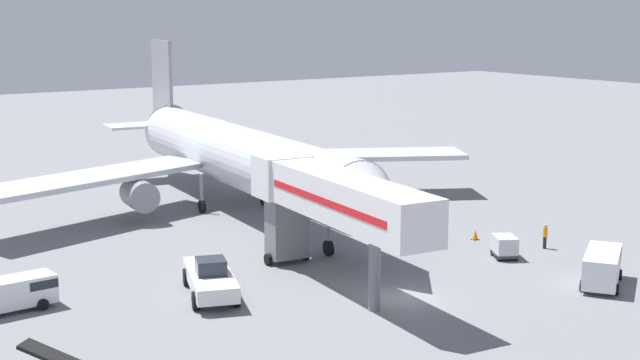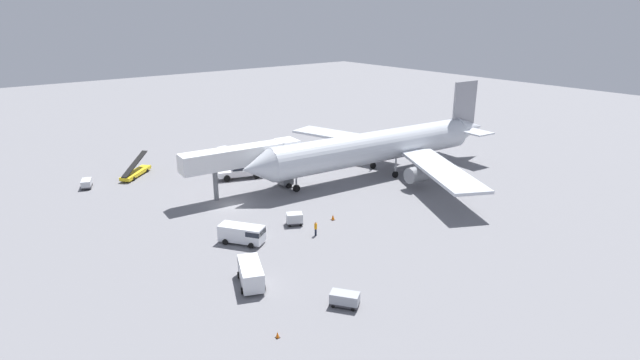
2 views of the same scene
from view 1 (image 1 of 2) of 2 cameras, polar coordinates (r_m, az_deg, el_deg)
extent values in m
plane|color=slate|center=(53.95, 5.46, -7.56)|extent=(300.00, 300.00, 0.00)
cylinder|color=silver|center=(74.69, -4.94, 1.45)|extent=(8.68, 38.13, 5.09)
cone|color=silver|center=(56.25, 3.71, -1.61)|extent=(5.39, 4.93, 4.99)
cone|color=silver|center=(95.39, -10.33, 3.57)|extent=(5.48, 7.40, 4.83)
cube|color=gray|center=(93.28, -10.09, 6.32)|extent=(0.88, 5.48, 8.14)
cube|color=silver|center=(94.26, -8.15, 3.70)|extent=(6.46, 4.55, 0.24)
cube|color=silver|center=(92.34, -11.71, 3.44)|extent=(6.46, 4.55, 0.24)
cube|color=silver|center=(82.93, 1.96, 1.61)|extent=(21.34, 14.64, 0.44)
cube|color=silver|center=(73.86, -14.51, 0.14)|extent=(21.89, 11.28, 0.44)
cylinder|color=gray|center=(80.30, 0.21, 0.21)|extent=(2.77, 3.44, 2.47)
cylinder|color=gray|center=(73.81, -11.49, -0.94)|extent=(2.77, 3.44, 2.47)
cylinder|color=gray|center=(62.29, 0.55, -3.14)|extent=(0.28, 0.28, 2.81)
cylinder|color=black|center=(62.64, 0.55, -4.39)|extent=(0.45, 1.13, 1.10)
cylinder|color=gray|center=(78.42, -3.60, -0.26)|extent=(0.28, 0.28, 2.81)
cylinder|color=black|center=(78.70, -3.59, -1.27)|extent=(0.45, 1.13, 1.10)
cylinder|color=gray|center=(76.20, -7.60, -0.66)|extent=(0.28, 0.28, 2.81)
cylinder|color=black|center=(76.49, -7.57, -1.69)|extent=(0.45, 1.13, 1.10)
cube|color=silver|center=(52.81, 1.71, -1.24)|extent=(4.51, 16.32, 2.70)
cube|color=red|center=(52.08, 0.27, -1.41)|extent=(1.32, 13.47, 0.44)
cube|color=silver|center=(60.30, -2.42, 0.26)|extent=(3.70, 3.11, 2.84)
cube|color=#232833|center=(61.41, -2.96, 0.68)|extent=(3.31, 0.55, 0.90)
cube|color=slate|center=(60.50, -2.14, -3.04)|extent=(2.71, 2.03, 4.19)
cylinder|color=black|center=(60.44, -3.35, -5.12)|extent=(0.37, 0.82, 0.80)
cylinder|color=black|center=(61.65, -0.94, -4.78)|extent=(0.37, 0.82, 0.80)
cylinder|color=slate|center=(51.04, 3.52, -5.91)|extent=(0.70, 0.70, 4.59)
cube|color=white|center=(54.31, -7.05, -6.34)|extent=(4.75, 7.75, 0.94)
cube|color=#232833|center=(53.70, -7.01, -5.51)|extent=(2.22, 2.27, 0.90)
cylinder|color=black|center=(52.36, -5.40, -7.50)|extent=(0.74, 1.17, 1.10)
cylinder|color=black|center=(52.06, -7.96, -7.67)|extent=(0.74, 1.17, 1.10)
cylinder|color=black|center=(56.86, -6.19, -6.03)|extent=(0.74, 1.17, 1.10)
cylinder|color=black|center=(56.59, -8.55, -6.17)|extent=(0.74, 1.17, 1.10)
cube|color=white|center=(54.06, -19.38, -6.86)|extent=(5.39, 2.23, 1.65)
cube|color=#1E232D|center=(54.52, -17.62, -6.21)|extent=(1.82, 1.99, 0.53)
cylinder|color=black|center=(55.59, -18.04, -7.13)|extent=(0.70, 0.38, 0.68)
cylinder|color=black|center=(54.01, -17.37, -7.62)|extent=(0.70, 0.38, 0.68)
cube|color=white|center=(58.53, 17.65, -5.30)|extent=(5.53, 4.67, 1.88)
cube|color=#1E232D|center=(60.17, 17.80, -4.47)|extent=(2.56, 2.64, 0.60)
cylinder|color=black|center=(60.42, 16.81, -5.64)|extent=(0.76, 0.68, 0.68)
cylinder|color=black|center=(60.31, 18.63, -5.77)|extent=(0.76, 0.68, 0.68)
cylinder|color=black|center=(57.25, 16.51, -6.52)|extent=(0.76, 0.68, 0.68)
cylinder|color=black|center=(57.14, 18.44, -6.67)|extent=(0.76, 0.68, 0.68)
cube|color=#38383D|center=(63.45, 11.73, -4.66)|extent=(2.22, 2.45, 0.22)
cube|color=silver|center=(63.27, 11.76, -4.06)|extent=(2.22, 2.45, 1.16)
cylinder|color=black|center=(63.03, 12.49, -4.90)|extent=(0.28, 0.37, 0.36)
cylinder|color=black|center=(62.64, 11.34, -4.95)|extent=(0.28, 0.37, 0.36)
cylinder|color=black|center=(64.32, 12.11, -4.57)|extent=(0.28, 0.37, 0.36)
cylinder|color=black|center=(63.94, 10.98, -4.61)|extent=(0.28, 0.37, 0.36)
cylinder|color=#1E2333|center=(66.54, 14.22, -3.92)|extent=(0.36, 0.36, 0.87)
cylinder|color=orange|center=(66.35, 14.25, -3.27)|extent=(0.48, 0.48, 0.69)
sphere|color=tan|center=(66.24, 14.27, -2.86)|extent=(0.24, 0.24, 0.24)
cube|color=black|center=(68.11, 9.91, -3.77)|extent=(0.50, 0.50, 0.03)
cone|color=orange|center=(68.01, 9.93, -3.46)|extent=(0.43, 0.43, 0.74)
camera|label=2|loc=(93.17, 51.91, 12.36)|focal=28.00mm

